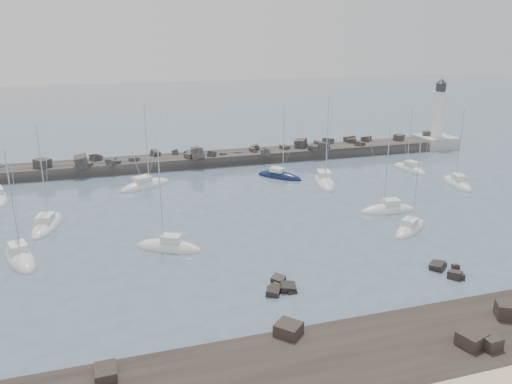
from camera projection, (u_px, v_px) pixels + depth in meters
ground at (285, 245)px, 55.41m from camera, size 400.00×400.00×0.00m
rock_shelf at (391, 365)px, 35.38m from camera, size 140.00×12.66×1.94m
rock_cluster_near at (281, 287)px, 46.05m from camera, size 3.21×3.89×1.37m
rock_cluster_far at (446, 272)px, 49.11m from camera, size 3.19×4.10×1.57m
breakwater at (167, 165)px, 87.65m from camera, size 115.00×7.60×5.31m
lighthouse at (436, 132)px, 102.21m from camera, size 7.00×7.00×14.60m
sailboat_3 at (47, 226)px, 60.68m from camera, size 4.44×8.89×13.53m
sailboat_4 at (145, 186)px, 76.45m from camera, size 8.89×6.44×13.72m
sailboat_5 at (169, 248)px, 54.43m from camera, size 7.63×5.77×12.06m
sailboat_6 at (324, 182)px, 78.26m from camera, size 5.22×9.78×14.88m
sailboat_7 at (410, 229)px, 59.70m from camera, size 7.16×6.08×11.55m
sailboat_8 at (279, 177)px, 81.41m from camera, size 7.10×7.51×12.52m
sailboat_9 at (388, 210)px, 65.84m from camera, size 7.71×3.05×12.13m
sailboat_10 at (409, 169)px, 85.71m from camera, size 3.48×7.66×11.87m
sailboat_12 at (457, 184)px, 77.33m from camera, size 3.96×8.26×12.80m
sailboat_14 at (20, 259)px, 51.80m from camera, size 4.88×8.35×12.79m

